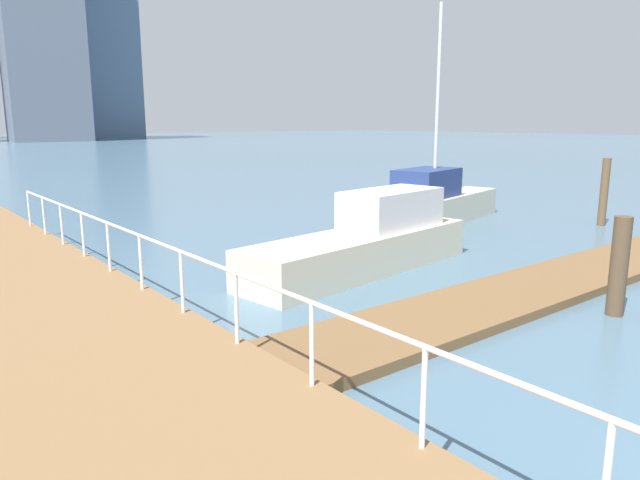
% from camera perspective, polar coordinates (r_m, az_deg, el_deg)
% --- Properties ---
extents(ground_plane, '(300.00, 300.00, 0.00)m').
position_cam_1_polar(ground_plane, '(20.86, -17.75, 1.16)').
color(ground_plane, slate).
extents(floating_dock, '(15.04, 2.00, 0.18)m').
position_cam_1_polar(floating_dock, '(13.41, 20.76, -4.22)').
color(floating_dock, brown).
rests_on(floating_dock, ground_plane).
extents(boardwalk_railing, '(0.06, 24.81, 1.08)m').
position_cam_1_polar(boardwalk_railing, '(8.42, -8.21, -4.54)').
color(boardwalk_railing, white).
rests_on(boardwalk_railing, boardwalk).
extents(dock_piling_0, '(0.32, 0.32, 1.87)m').
position_cam_1_polar(dock_piling_0, '(12.08, 27.11, -2.31)').
color(dock_piling_0, brown).
rests_on(dock_piling_0, ground_plane).
extents(dock_piling_2, '(0.27, 0.27, 2.32)m').
position_cam_1_polar(dock_piling_2, '(22.36, 25.94, 4.22)').
color(dock_piling_2, brown).
rests_on(dock_piling_2, ground_plane).
extents(moored_boat_0, '(6.94, 2.66, 1.87)m').
position_cam_1_polar(moored_boat_0, '(14.26, 4.72, -0.08)').
color(moored_boat_0, beige).
rests_on(moored_boat_0, ground_plane).
extents(moored_boat_1, '(7.33, 3.49, 7.41)m').
position_cam_1_polar(moored_boat_1, '(20.97, 10.86, 3.56)').
color(moored_boat_1, beige).
rests_on(moored_boat_1, ground_plane).
extents(skyline_tower_4, '(14.45, 10.16, 28.23)m').
position_cam_1_polar(skyline_tower_4, '(129.34, -20.68, 15.51)').
color(skyline_tower_4, slate).
rests_on(skyline_tower_4, ground_plane).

